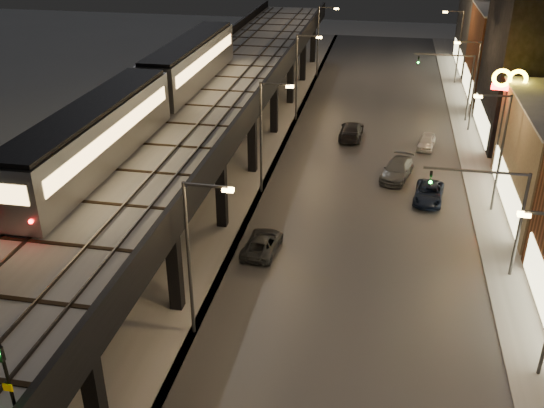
{
  "coord_description": "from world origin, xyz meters",
  "views": [
    {
      "loc": [
        8.4,
        -11.98,
        21.04
      ],
      "look_at": [
        2.41,
        19.29,
        5.0
      ],
      "focal_mm": 40.0,
      "sensor_mm": 36.0,
      "label": 1
    }
  ],
  "objects_px": {
    "subway_train": "(151,91)",
    "rail_signal": "(3,368)",
    "car_onc_dark": "(429,194)",
    "car_onc_white": "(397,170)",
    "car_mid_silver": "(262,244)",
    "car_mid_dark": "(351,131)",
    "car_onc_red": "(426,142)"
  },
  "relations": [
    {
      "from": "rail_signal",
      "to": "car_mid_dark",
      "type": "distance_m",
      "value": 45.82
    },
    {
      "from": "rail_signal",
      "to": "car_mid_dark",
      "type": "height_order",
      "value": "rail_signal"
    },
    {
      "from": "rail_signal",
      "to": "car_onc_dark",
      "type": "bearing_deg",
      "value": 65.39
    },
    {
      "from": "rail_signal",
      "to": "car_mid_silver",
      "type": "bearing_deg",
      "value": 81.25
    },
    {
      "from": "car_mid_silver",
      "to": "car_mid_dark",
      "type": "height_order",
      "value": "car_mid_dark"
    },
    {
      "from": "car_onc_white",
      "to": "car_mid_silver",
      "type": "bearing_deg",
      "value": -108.91
    },
    {
      "from": "subway_train",
      "to": "car_mid_silver",
      "type": "xyz_separation_m",
      "value": [
        9.75,
        -7.08,
        -7.82
      ]
    },
    {
      "from": "subway_train",
      "to": "car_onc_red",
      "type": "relative_size",
      "value": 10.24
    },
    {
      "from": "subway_train",
      "to": "rail_signal",
      "type": "height_order",
      "value": "subway_train"
    },
    {
      "from": "car_onc_dark",
      "to": "car_onc_red",
      "type": "relative_size",
      "value": 1.26
    },
    {
      "from": "subway_train",
      "to": "car_onc_white",
      "type": "height_order",
      "value": "subway_train"
    },
    {
      "from": "car_onc_dark",
      "to": "car_onc_white",
      "type": "xyz_separation_m",
      "value": [
        -2.44,
        3.96,
        0.09
      ]
    },
    {
      "from": "car_mid_dark",
      "to": "subway_train",
      "type": "bearing_deg",
      "value": 49.65
    },
    {
      "from": "rail_signal",
      "to": "car_mid_silver",
      "type": "xyz_separation_m",
      "value": [
        3.35,
        21.77,
        -7.95
      ]
    },
    {
      "from": "car_onc_dark",
      "to": "car_onc_white",
      "type": "relative_size",
      "value": 0.91
    },
    {
      "from": "car_onc_white",
      "to": "car_onc_red",
      "type": "bearing_deg",
      "value": 83.55
    },
    {
      "from": "subway_train",
      "to": "rail_signal",
      "type": "xyz_separation_m",
      "value": [
        6.4,
        -28.85,
        0.13
      ]
    },
    {
      "from": "rail_signal",
      "to": "car_onc_red",
      "type": "bearing_deg",
      "value": 71.13
    },
    {
      "from": "rail_signal",
      "to": "car_mid_dark",
      "type": "relative_size",
      "value": 0.52
    },
    {
      "from": "car_onc_white",
      "to": "subway_train",
      "type": "bearing_deg",
      "value": -146.67
    },
    {
      "from": "rail_signal",
      "to": "car_onc_white",
      "type": "height_order",
      "value": "rail_signal"
    },
    {
      "from": "car_mid_silver",
      "to": "car_onc_white",
      "type": "xyz_separation_m",
      "value": [
        8.69,
        13.82,
        0.11
      ]
    },
    {
      "from": "car_onc_dark",
      "to": "car_onc_white",
      "type": "height_order",
      "value": "car_onc_white"
    },
    {
      "from": "car_onc_dark",
      "to": "car_onc_red",
      "type": "height_order",
      "value": "car_onc_dark"
    },
    {
      "from": "rail_signal",
      "to": "car_mid_dark",
      "type": "bearing_deg",
      "value": 80.35
    },
    {
      "from": "car_mid_silver",
      "to": "car_onc_white",
      "type": "bearing_deg",
      "value": -117.49
    },
    {
      "from": "car_mid_silver",
      "to": "subway_train",
      "type": "bearing_deg",
      "value": -31.3
    },
    {
      "from": "car_onc_white",
      "to": "car_onc_red",
      "type": "distance_m",
      "value": 7.94
    },
    {
      "from": "subway_train",
      "to": "car_onc_dark",
      "type": "relative_size",
      "value": 8.11
    },
    {
      "from": "rail_signal",
      "to": "car_onc_red",
      "type": "relative_size",
      "value": 0.76
    },
    {
      "from": "car_mid_dark",
      "to": "car_onc_dark",
      "type": "height_order",
      "value": "car_mid_dark"
    },
    {
      "from": "subway_train",
      "to": "car_onc_dark",
      "type": "distance_m",
      "value": 22.46
    }
  ]
}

